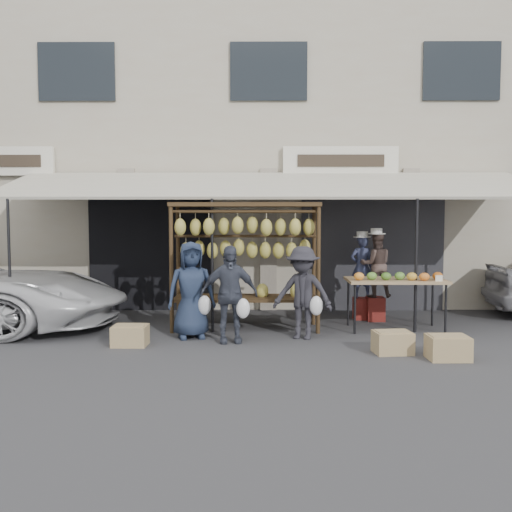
{
  "coord_description": "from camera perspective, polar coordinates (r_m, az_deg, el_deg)",
  "views": [
    {
      "loc": [
        -0.18,
        -8.6,
        2.01
      ],
      "look_at": [
        -0.25,
        1.4,
        1.3
      ],
      "focal_mm": 40.0,
      "sensor_mm": 36.0,
      "label": 1
    }
  ],
  "objects": [
    {
      "name": "customer_left",
      "position": [
        9.41,
        -6.49,
        -3.38
      ],
      "size": [
        0.88,
        0.68,
        1.59
      ],
      "primitive_type": "imported",
      "rotation": [
        0.0,
        0.0,
        0.25
      ],
      "color": "#1F2A42",
      "rests_on": "ground_plane"
    },
    {
      "name": "customer_right",
      "position": [
        9.33,
        4.68,
        -3.68
      ],
      "size": [
        1.1,
        0.83,
        1.51
      ],
      "primitive_type": "imported",
      "rotation": [
        0.0,
        0.0,
        -0.3
      ],
      "color": "#27262C",
      "rests_on": "ground_plane"
    },
    {
      "name": "customer_mid",
      "position": [
        9.04,
        -2.7,
        -3.82
      ],
      "size": [
        0.95,
        0.5,
        1.54
      ],
      "primitive_type": "imported",
      "rotation": [
        0.0,
        0.0,
        0.14
      ],
      "color": "#393E4C",
      "rests_on": "ground_plane"
    },
    {
      "name": "vendor_left",
      "position": [
        11.19,
        10.53,
        -1.05
      ],
      "size": [
        0.45,
        0.3,
        1.21
      ],
      "primitive_type": "imported",
      "rotation": [
        0.0,
        0.0,
        3.16
      ],
      "color": "#33395B",
      "rests_on": "stool_left"
    },
    {
      "name": "stool_right",
      "position": [
        11.19,
        11.84,
        -5.19
      ],
      "size": [
        0.4,
        0.4,
        0.46
      ],
      "primitive_type": "cube",
      "rotation": [
        0.0,
        0.0,
        -0.28
      ],
      "color": "maroon",
      "rests_on": "ground_plane"
    },
    {
      "name": "awning",
      "position": [
        10.89,
        1.4,
        7.02
      ],
      "size": [
        10.0,
        2.35,
        2.92
      ],
      "color": "#BFB6A4",
      "rests_on": "ground_plane"
    },
    {
      "name": "crate_far",
      "position": [
        9.1,
        -12.47,
        -7.78
      ],
      "size": [
        0.53,
        0.41,
        0.32
      ],
      "primitive_type": "cube",
      "rotation": [
        0.0,
        0.0,
        -0.02
      ],
      "color": "tan",
      "rests_on": "ground_plane"
    },
    {
      "name": "ground_plane",
      "position": [
        8.83,
        1.57,
        -9.09
      ],
      "size": [
        90.0,
        90.0,
        0.0
      ],
      "primitive_type": "plane",
      "color": "#2D2D30"
    },
    {
      "name": "shophouse",
      "position": [
        15.18,
        1.09,
        10.25
      ],
      "size": [
        24.0,
        6.15,
        7.3
      ],
      "color": "#B0AB98",
      "rests_on": "ground_plane"
    },
    {
      "name": "stool_left",
      "position": [
        11.29,
        10.48,
        -5.18
      ],
      "size": [
        0.37,
        0.37,
        0.42
      ],
      "primitive_type": "cube",
      "rotation": [
        0.0,
        0.0,
        -0.26
      ],
      "color": "maroon",
      "rests_on": "ground_plane"
    },
    {
      "name": "produce_table",
      "position": [
        10.26,
        13.84,
        -2.41
      ],
      "size": [
        1.7,
        0.9,
        1.04
      ],
      "color": "tan",
      "rests_on": "ground_plane"
    },
    {
      "name": "crate_near_b",
      "position": [
        8.49,
        18.64,
        -8.69
      ],
      "size": [
        0.56,
        0.43,
        0.33
      ],
      "primitive_type": "cube",
      "rotation": [
        0.0,
        0.0,
        0.02
      ],
      "color": "tan",
      "rests_on": "ground_plane"
    },
    {
      "name": "banana_rack",
      "position": [
        9.99,
        -1.08,
        1.51
      ],
      "size": [
        2.6,
        0.9,
        2.24
      ],
      "color": "#402B16",
      "rests_on": "ground_plane"
    },
    {
      "name": "vendor_right",
      "position": [
        11.08,
        11.91,
        -0.86
      ],
      "size": [
        0.61,
        0.47,
        1.24
      ],
      "primitive_type": "imported",
      "rotation": [
        0.0,
        0.0,
        3.15
      ],
      "color": "brown",
      "rests_on": "stool_right"
    },
    {
      "name": "crate_near_a",
      "position": [
        8.65,
        13.5,
        -8.41
      ],
      "size": [
        0.57,
        0.46,
        0.32
      ],
      "primitive_type": "cube",
      "rotation": [
        0.0,
        0.0,
        0.11
      ],
      "color": "tan",
      "rests_on": "ground_plane"
    }
  ]
}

